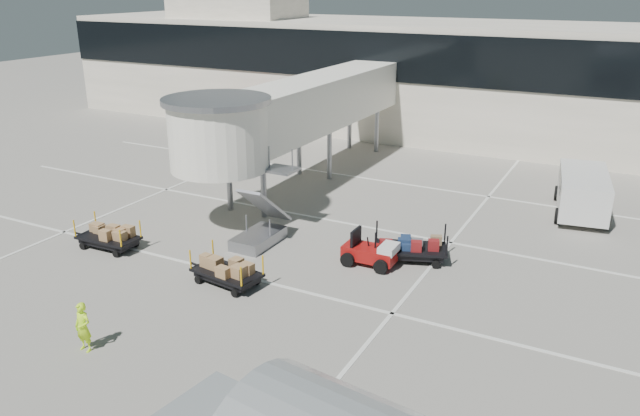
# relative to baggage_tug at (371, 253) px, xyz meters

# --- Properties ---
(ground) EXTENTS (140.00, 140.00, 0.00)m
(ground) POSITION_rel_baggage_tug_xyz_m (-3.78, -5.32, -0.52)
(ground) COLOR gray
(ground) RESTS_ON ground
(lane_markings) EXTENTS (40.00, 30.00, 0.02)m
(lane_markings) POSITION_rel_baggage_tug_xyz_m (-4.45, 4.01, -0.51)
(lane_markings) COLOR silver
(lane_markings) RESTS_ON ground
(terminal) EXTENTS (64.00, 12.11, 15.20)m
(terminal) POSITION_rel_baggage_tug_xyz_m (-4.13, 24.62, 3.59)
(terminal) COLOR silver
(terminal) RESTS_ON ground
(jet_bridge) EXTENTS (5.70, 20.40, 6.03)m
(jet_bridge) POSITION_rel_baggage_tug_xyz_m (-7.75, 6.95, 3.76)
(jet_bridge) COLOR white
(jet_bridge) RESTS_ON ground
(baggage_tug) EXTENTS (2.20, 1.40, 1.43)m
(baggage_tug) POSITION_rel_baggage_tug_xyz_m (0.00, 0.00, 0.00)
(baggage_tug) COLOR maroon
(baggage_tug) RESTS_ON ground
(suitcase_cart) EXTENTS (3.65, 2.39, 1.41)m
(suitcase_cart) POSITION_rel_baggage_tug_xyz_m (1.40, 1.19, -0.01)
(suitcase_cart) COLOR black
(suitcase_cart) RESTS_ON ground
(box_cart_near) EXTENTS (3.35, 1.67, 1.29)m
(box_cart_near) POSITION_rel_baggage_tug_xyz_m (-4.09, -4.06, -0.02)
(box_cart_near) COLOR black
(box_cart_near) RESTS_ON ground
(box_cart_far) EXTENTS (3.28, 1.41, 1.28)m
(box_cart_far) POSITION_rel_baggage_tug_xyz_m (-10.55, -3.70, -0.00)
(box_cart_far) COLOR black
(box_cart_far) RESTS_ON ground
(ground_worker) EXTENTS (0.59, 0.39, 1.62)m
(ground_worker) POSITION_rel_baggage_tug_xyz_m (-5.38, -9.83, 0.29)
(ground_worker) COLOR #B4ED18
(ground_worker) RESTS_ON ground
(minivan) EXTENTS (2.99, 5.63, 2.04)m
(minivan) POSITION_rel_baggage_tug_xyz_m (6.77, 10.37, 0.70)
(minivan) COLOR silver
(minivan) RESTS_ON ground
(belt_loader) EXTENTS (4.66, 3.31, 2.12)m
(belt_loader) POSITION_rel_baggage_tug_xyz_m (-17.14, 16.58, 0.29)
(belt_loader) COLOR maroon
(belt_loader) RESTS_ON ground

